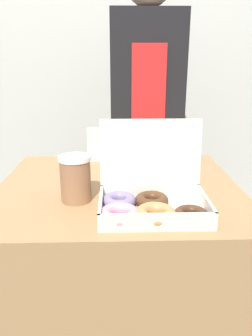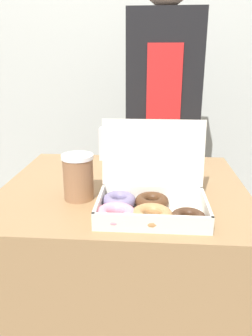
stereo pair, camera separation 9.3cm
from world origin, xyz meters
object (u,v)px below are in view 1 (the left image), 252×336
at_px(person_customer, 147,107).
at_px(donut_box, 148,201).
at_px(coffee_cup, 76,178).
at_px(napkin_holder, 100,144).

bearing_deg(person_customer, donut_box, -94.74).
height_order(donut_box, coffee_cup, donut_box).
bearing_deg(napkin_holder, person_customer, 49.65).
relative_size(donut_box, coffee_cup, 2.35).
relative_size(donut_box, person_customer, 0.21).
distance_m(donut_box, coffee_cup, 0.23).
height_order(napkin_holder, person_customer, person_customer).
bearing_deg(coffee_cup, donut_box, -24.52).
xyz_separation_m(napkin_holder, person_customer, (0.22, 0.26, 0.12)).
bearing_deg(donut_box, coffee_cup, 155.48).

